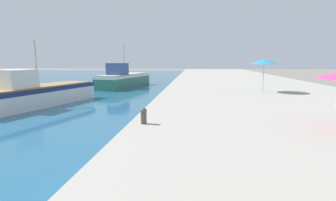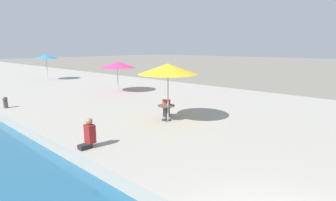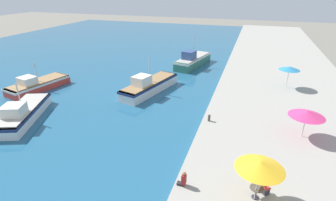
# 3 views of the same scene
# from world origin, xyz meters

# --- Properties ---
(water_basin) EXTENTS (56.00, 90.00, 0.04)m
(water_basin) POSITION_xyz_m (-28.00, 37.00, 0.02)
(water_basin) COLOR #235B7F
(water_basin) RESTS_ON ground_plane
(quay_promenade) EXTENTS (16.00, 90.00, 0.52)m
(quay_promenade) POSITION_xyz_m (8.00, 37.00, 0.26)
(quay_promenade) COLOR #A39E93
(quay_promenade) RESTS_ON ground_plane
(fishing_boat_near) EXTENTS (5.33, 8.48, 3.70)m
(fishing_boat_near) POSITION_xyz_m (-16.69, 11.62, 0.78)
(fishing_boat_near) COLOR white
(fishing_boat_near) RESTS_ON water_basin
(fishing_boat_mid) EXTENTS (4.32, 7.96, 3.47)m
(fishing_boat_mid) POSITION_xyz_m (-21.22, 18.53, 0.73)
(fishing_boat_mid) COLOR red
(fishing_boat_mid) RESTS_ON water_basin
(fishing_boat_far) EXTENTS (4.55, 9.33, 4.30)m
(fishing_boat_far) POSITION_xyz_m (-7.75, 22.09, 0.89)
(fishing_boat_far) COLOR silver
(fishing_boat_far) RESTS_ON water_basin
(fishing_boat_distant) EXTENTS (4.32, 9.25, 4.75)m
(fishing_boat_distant) POSITION_xyz_m (-5.28, 34.70, 0.97)
(fishing_boat_distant) COLOR #33705B
(fishing_boat_distant) RESTS_ON water_basin
(cafe_umbrella_pink) EXTENTS (2.74, 2.74, 2.71)m
(cafe_umbrella_pink) POSITION_xyz_m (4.84, 7.24, 2.98)
(cafe_umbrella_pink) COLOR #B7B7B7
(cafe_umbrella_pink) RESTS_ON quay_promenade
(cafe_umbrella_white) EXTENTS (2.80, 2.80, 2.36)m
(cafe_umbrella_white) POSITION_xyz_m (8.43, 15.77, 2.63)
(cafe_umbrella_white) COLOR #B7B7B7
(cafe_umbrella_white) RESTS_ON quay_promenade
(cafe_umbrella_striped) EXTENTS (2.42, 2.42, 2.64)m
(cafe_umbrella_striped) POSITION_xyz_m (8.11, 27.60, 2.94)
(cafe_umbrella_striped) COLOR #B7B7B7
(cafe_umbrella_striped) RESTS_ON quay_promenade
(cafe_table) EXTENTS (0.80, 0.80, 0.74)m
(cafe_table) POSITION_xyz_m (4.89, 7.41, 1.05)
(cafe_table) COLOR #333338
(cafe_table) RESTS_ON quay_promenade
(cafe_chair_left) EXTENTS (0.59, 0.58, 0.91)m
(cafe_chair_left) POSITION_xyz_m (5.43, 7.89, 0.84)
(cafe_chair_left) COLOR #2D2D33
(cafe_chair_left) RESTS_ON quay_promenade
(person_at_quay) EXTENTS (0.56, 0.36, 1.05)m
(person_at_quay) POSITION_xyz_m (0.55, 7.09, 0.98)
(person_at_quay) COLOR #232328
(person_at_quay) RESTS_ON quay_promenade
(mooring_bollard) EXTENTS (0.26, 0.26, 0.65)m
(mooring_bollard) POSITION_xyz_m (0.62, 16.05, 0.87)
(mooring_bollard) COLOR #4C4742
(mooring_bollard) RESTS_ON quay_promenade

